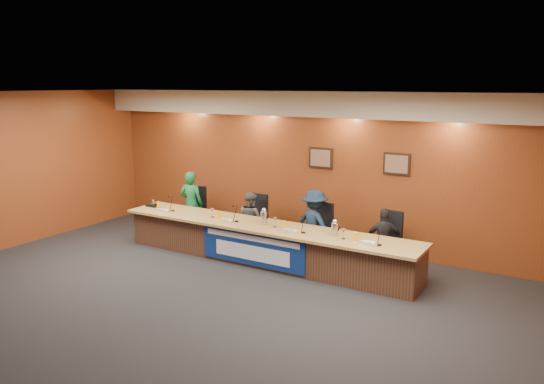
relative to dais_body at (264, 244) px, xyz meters
The scene contains 39 objects.
floor 2.43m from the dais_body, 90.00° to the right, with size 10.00×10.00×0.00m, color black.
ceiling 3.73m from the dais_body, 90.00° to the right, with size 10.00×8.00×0.04m, color silver.
wall_back 2.03m from the dais_body, 90.00° to the left, with size 10.00×0.04×3.20m, color brown.
soffit 2.93m from the dais_body, 90.00° to the left, with size 10.00×0.50×0.50m, color beige.
dais_body is the anchor object (origin of this frame).
dais_top 0.38m from the dais_body, 90.00° to the right, with size 6.10×0.95×0.05m, color #A48145.
banner 0.42m from the dais_body, 90.00° to the right, with size 2.20×0.02×0.65m, color navy.
banner_text_upper 0.49m from the dais_body, 90.00° to the right, with size 2.00×0.01×0.10m, color silver.
banner_text_lower 0.43m from the dais_body, 90.00° to the right, with size 1.60×0.01×0.28m, color silver.
wall_photo_left 2.21m from the dais_body, 75.71° to the left, with size 0.52×0.04×0.42m, color black.
wall_photo_right 2.95m from the dais_body, 38.13° to the left, with size 0.52×0.04×0.42m, color black.
panelist_a 2.46m from the dais_body, 163.56° to the left, with size 0.53×0.35×1.46m, color #135E31.
panelist_b 1.05m from the dais_body, 137.54° to the left, with size 0.56×0.44×1.16m, color #4D4E52.
panelist_c 1.05m from the dais_body, 43.60° to the left, with size 0.88×0.51×1.36m, color #12233A.
panelist_d 2.24m from the dais_body, 18.03° to the left, with size 0.68×0.28×1.16m, color black.
office_chair_a 2.47m from the dais_body, 161.32° to the left, with size 0.48×0.48×0.08m, color black.
office_chair_b 1.10m from the dais_body, 133.66° to the left, with size 0.48×0.48×0.08m, color black.
office_chair_c 1.08m from the dais_body, 47.48° to the left, with size 0.48×0.48×0.08m, color black.
office_chair_d 2.26m from the dais_body, 20.44° to the left, with size 0.48×0.48×0.08m, color black.
nameplate_a 2.37m from the dais_body, behind, with size 0.24×0.06×0.09m, color white.
microphone_a 2.20m from the dais_body, behind, with size 0.07×0.07×0.02m, color black.
juice_glass_a 2.64m from the dais_body, behind, with size 0.06×0.06×0.15m, color #FFB900.
water_glass_a 2.78m from the dais_body, behind, with size 0.08×0.08×0.18m, color silver.
nameplate_b 0.89m from the dais_body, 160.10° to the right, with size 0.24×0.06×0.09m, color white.
microphone_b 0.69m from the dais_body, 166.27° to the right, with size 0.07×0.07×0.02m, color black.
juice_glass_b 1.12m from the dais_body, behind, with size 0.06×0.06×0.15m, color #FFB900.
water_glass_b 1.25m from the dais_body, behind, with size 0.08×0.08×0.18m, color silver.
nameplate_c 0.87m from the dais_body, 22.04° to the right, with size 0.24×0.06×0.09m, color white.
microphone_c 1.03m from the dais_body, ahead, with size 0.07×0.07×0.02m, color black.
juice_glass_c 0.68m from the dais_body, 10.95° to the right, with size 0.06×0.06×0.15m, color #FFB900.
water_glass_c 0.57m from the dais_body, 14.46° to the right, with size 0.08×0.08×0.18m, color silver.
nameplate_d 2.20m from the dais_body, ahead, with size 0.24×0.06×0.09m, color white.
microphone_d 2.37m from the dais_body, ahead, with size 0.07×0.07×0.02m, color black.
juice_glass_d 1.95m from the dais_body, ahead, with size 0.06×0.06×0.15m, color #FFB900.
water_glass_d 1.75m from the dais_body, ahead, with size 0.08×0.08×0.18m, color silver.
carafe_mid 0.52m from the dais_body, 39.59° to the right, with size 0.13×0.13×0.25m, color silver.
carafe_right 1.57m from the dais_body, ahead, with size 0.12×0.12×0.24m, color silver.
speakerphone 2.84m from the dais_body, behind, with size 0.32×0.32×0.05m, color black.
paper_stack 2.16m from the dais_body, ahead, with size 0.22×0.30×0.01m, color white.
Camera 1 is at (5.13, -5.77, 3.35)m, focal length 35.00 mm.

